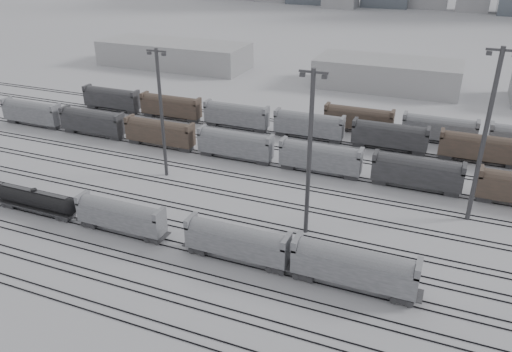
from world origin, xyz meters
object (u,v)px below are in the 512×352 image
at_px(hopper_car_b, 237,240).
at_px(hopper_car_c, 354,266).
at_px(tank_car_b, 36,199).
at_px(light_mast_c, 310,151).
at_px(hopper_car_a, 121,215).

distance_m(hopper_car_b, hopper_car_c, 15.53).
relative_size(tank_car_b, light_mast_c, 0.65).
bearing_deg(tank_car_b, light_mast_c, 14.31).
height_order(tank_car_b, hopper_car_b, hopper_car_b).
xyz_separation_m(tank_car_b, hopper_car_b, (34.51, 0.00, 0.91)).
bearing_deg(light_mast_c, hopper_car_c, -48.58).
distance_m(tank_car_b, hopper_car_a, 16.09).
height_order(hopper_car_a, hopper_car_c, hopper_car_c).
xyz_separation_m(hopper_car_a, light_mast_c, (24.78, 10.42, 9.80)).
relative_size(tank_car_b, hopper_car_b, 1.10).
distance_m(hopper_car_b, light_mast_c, 15.58).
bearing_deg(tank_car_b, hopper_car_a, 0.00).
distance_m(hopper_car_a, light_mast_c, 28.61).
bearing_deg(tank_car_b, hopper_car_c, 0.00).
bearing_deg(hopper_car_a, tank_car_b, 180.00).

